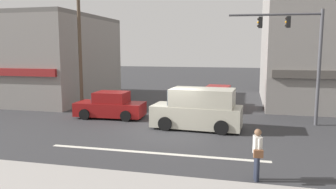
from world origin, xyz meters
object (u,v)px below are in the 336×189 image
(sedan_crossing_rightbound, at_px, (218,98))
(utility_pole_near_left, at_px, (80,41))
(utility_pole_far_right, at_px, (305,52))
(street_tree, at_px, (304,50))
(sedan_crossing_leftbound, at_px, (110,106))
(traffic_light_mast, at_px, (301,48))
(van_approaching_near, at_px, (198,110))
(pedestrian_foreground_with_bag, at_px, (257,152))

(sedan_crossing_rightbound, bearing_deg, utility_pole_near_left, -158.47)
(utility_pole_far_right, distance_m, sedan_crossing_rightbound, 6.58)
(street_tree, xyz_separation_m, utility_pole_far_right, (0.14, 0.44, -0.12))
(utility_pole_far_right, distance_m, sedan_crossing_leftbound, 13.40)
(traffic_light_mast, distance_m, van_approaching_near, 6.44)
(street_tree, xyz_separation_m, pedestrian_foreground_with_bag, (-3.20, -13.11, -3.10))
(sedan_crossing_leftbound, bearing_deg, utility_pole_near_left, 152.16)
(sedan_crossing_rightbound, distance_m, pedestrian_foreground_with_bag, 12.88)
(utility_pole_far_right, xyz_separation_m, pedestrian_foreground_with_bag, (-3.34, -13.54, -2.98))
(traffic_light_mast, xyz_separation_m, sedan_crossing_leftbound, (-10.71, -0.73, -3.46))
(utility_pole_near_left, relative_size, sedan_crossing_leftbound, 2.16)
(utility_pole_far_right, height_order, van_approaching_near, utility_pole_far_right)
(van_approaching_near, bearing_deg, traffic_light_mast, 23.34)
(sedan_crossing_leftbound, bearing_deg, traffic_light_mast, 3.91)
(utility_pole_near_left, distance_m, van_approaching_near, 9.43)
(street_tree, height_order, traffic_light_mast, traffic_light_mast)
(street_tree, bearing_deg, pedestrian_foreground_with_bag, -103.72)
(pedestrian_foreground_with_bag, bearing_deg, utility_pole_far_right, 76.14)
(traffic_light_mast, xyz_separation_m, van_approaching_near, (-5.15, -2.22, -3.17))
(pedestrian_foreground_with_bag, bearing_deg, traffic_light_mast, 74.62)
(utility_pole_near_left, height_order, sedan_crossing_rightbound, utility_pole_near_left)
(utility_pole_near_left, bearing_deg, sedan_crossing_leftbound, -27.84)
(sedan_crossing_rightbound, relative_size, van_approaching_near, 0.89)
(utility_pole_far_right, bearing_deg, sedan_crossing_leftbound, -154.04)
(street_tree, relative_size, sedan_crossing_leftbound, 1.39)
(street_tree, bearing_deg, sedan_crossing_rightbound, -175.49)
(van_approaching_near, bearing_deg, sedan_crossing_rightbound, 85.80)
(street_tree, relative_size, pedestrian_foreground_with_bag, 3.45)
(sedan_crossing_rightbound, height_order, pedestrian_foreground_with_bag, pedestrian_foreground_with_bag)
(utility_pole_far_right, bearing_deg, sedan_crossing_rightbound, -171.24)
(sedan_crossing_leftbound, relative_size, sedan_crossing_rightbound, 0.99)
(sedan_crossing_leftbound, relative_size, pedestrian_foreground_with_bag, 2.49)
(pedestrian_foreground_with_bag, bearing_deg, sedan_crossing_leftbound, 136.76)
(utility_pole_far_right, height_order, sedan_crossing_rightbound, utility_pole_far_right)
(sedan_crossing_leftbound, bearing_deg, pedestrian_foreground_with_bag, -43.24)
(utility_pole_near_left, xyz_separation_m, van_approaching_near, (8.21, -2.89, -3.63))
(sedan_crossing_leftbound, xyz_separation_m, van_approaching_near, (5.56, -1.49, 0.29))
(sedan_crossing_rightbound, relative_size, pedestrian_foreground_with_bag, 2.51)
(pedestrian_foreground_with_bag, bearing_deg, sedan_crossing_rightbound, 100.39)
(traffic_light_mast, distance_m, pedestrian_foreground_with_bag, 9.47)
(traffic_light_mast, bearing_deg, van_approaching_near, -156.66)
(utility_pole_near_left, xyz_separation_m, pedestrian_foreground_with_bag, (11.00, -9.25, -3.68))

